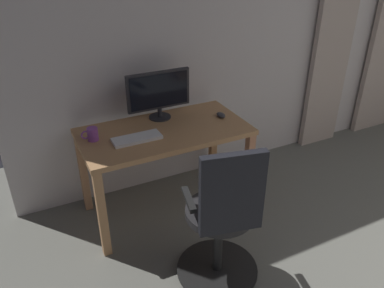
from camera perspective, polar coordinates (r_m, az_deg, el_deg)
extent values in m
cube|color=silver|center=(3.92, 14.24, 17.54)|extent=(5.37, 0.10, 2.74)
cube|color=#C1AEA2|center=(4.22, 20.48, 15.01)|extent=(0.47, 0.06, 2.40)
cube|color=tan|center=(2.97, -4.16, 1.83)|extent=(1.30, 0.68, 0.04)
cube|color=tan|center=(3.19, 8.36, -4.23)|extent=(0.06, 0.06, 0.72)
cube|color=tan|center=(2.79, -13.24, -10.22)|extent=(0.06, 0.06, 0.72)
cube|color=#B87E4F|center=(3.62, 3.14, 0.34)|extent=(0.06, 0.06, 0.72)
cube|color=tan|center=(3.28, -15.87, -4.17)|extent=(0.06, 0.06, 0.72)
cylinder|color=black|center=(2.80, 3.76, -18.05)|extent=(0.56, 0.56, 0.02)
sphere|color=black|center=(2.88, 8.88, -17.19)|extent=(0.05, 0.05, 0.05)
sphere|color=black|center=(2.99, 3.83, -14.65)|extent=(0.05, 0.05, 0.05)
sphere|color=black|center=(2.87, -1.33, -16.87)|extent=(0.05, 0.05, 0.05)
cylinder|color=black|center=(2.63, 3.93, -14.52)|extent=(0.06, 0.06, 0.47)
cylinder|color=black|center=(2.46, 4.13, -10.08)|extent=(0.52, 0.52, 0.05)
cube|color=black|center=(2.14, 6.02, -7.43)|extent=(0.38, 0.13, 0.51)
cube|color=black|center=(2.33, -0.48, -8.26)|extent=(0.09, 0.24, 0.03)
cube|color=black|center=(2.44, 8.76, -6.81)|extent=(0.09, 0.24, 0.03)
cylinder|color=#232328|center=(3.16, -4.80, 4.05)|extent=(0.18, 0.18, 0.01)
cylinder|color=#232328|center=(3.14, -4.83, 4.73)|extent=(0.04, 0.04, 0.07)
cube|color=#232328|center=(3.08, -5.01, 7.99)|extent=(0.53, 0.03, 0.31)
cube|color=black|center=(3.06, -4.89, 7.89)|extent=(0.48, 0.01, 0.27)
cube|color=white|center=(2.83, -8.21, 0.83)|extent=(0.36, 0.14, 0.02)
ellipsoid|color=#333338|center=(3.16, 4.33, 4.33)|extent=(0.06, 0.10, 0.04)
cylinder|color=purple|center=(2.87, -14.58, 1.44)|extent=(0.08, 0.08, 0.10)
torus|color=purple|center=(2.86, -15.59, 1.31)|extent=(0.07, 0.01, 0.07)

